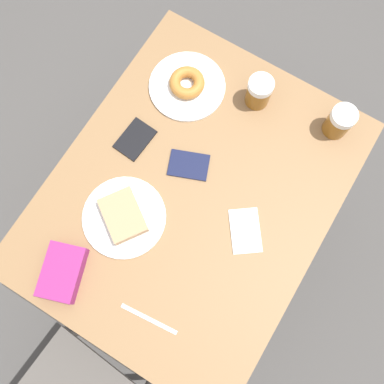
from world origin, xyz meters
name	(u,v)px	position (x,y,z in m)	size (l,w,h in m)	color
ground_plane	(192,233)	(0.00, 0.00, 0.00)	(8.00, 8.00, 0.00)	#474442
table	(192,198)	(0.00, 0.00, 0.71)	(0.84, 1.06, 0.78)	olive
plate_with_cake	(124,217)	(0.14, 0.17, 0.79)	(0.26, 0.26, 0.05)	white
plate_with_donut	(187,85)	(0.21, -0.31, 0.79)	(0.26, 0.26, 0.05)	white
beer_mug_left	(339,122)	(-0.28, -0.43, 0.83)	(0.08, 0.08, 0.11)	#8C5619
beer_mug_center	(259,92)	(-0.02, -0.39, 0.83)	(0.08, 0.08, 0.11)	#8C5619
napkin_folded	(245,231)	(-0.20, 0.02, 0.78)	(0.15, 0.16, 0.00)	white
fork	(149,319)	(-0.09, 0.39, 0.78)	(0.18, 0.03, 0.00)	silver
passport_near_edge	(135,139)	(0.25, -0.06, 0.78)	(0.10, 0.13, 0.01)	black
passport_far_edge	(189,165)	(0.06, -0.07, 0.78)	(0.15, 0.13, 0.01)	#141938
blue_pouch	(62,272)	(0.20, 0.41, 0.80)	(0.16, 0.19, 0.05)	#8C2366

